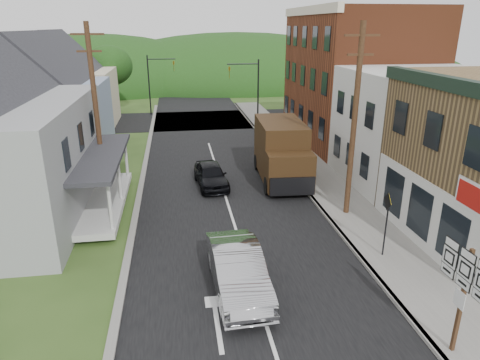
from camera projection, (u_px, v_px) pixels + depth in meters
name	position (u px, v px, depth m)	size (l,w,h in m)	color
ground	(245.00, 259.00, 17.05)	(120.00, 120.00, 0.00)	#2D4719
road	(219.00, 177.00, 26.35)	(9.00, 90.00, 0.02)	black
cross_road	(201.00, 120.00, 42.15)	(60.00, 9.00, 0.02)	black
sidewalk_right	(322.00, 182.00, 25.30)	(2.80, 55.00, 0.15)	slate
curb_right	(300.00, 183.00, 25.10)	(0.20, 55.00, 0.15)	slate
curb_left	(140.00, 192.00, 23.81)	(0.30, 55.00, 0.12)	slate
storefront_white	(419.00, 128.00, 24.51)	(8.00, 7.00, 6.50)	silver
storefront_red	(355.00, 78.00, 32.74)	(8.00, 12.00, 10.00)	brown
house_blue	(52.00, 102.00, 30.05)	(7.14, 8.16, 7.28)	#808FAF
house_cream	(72.00, 86.00, 38.34)	(7.14, 8.16, 7.28)	beige
utility_pole_right	(354.00, 122.00, 19.51)	(1.60, 0.26, 9.00)	#472D19
utility_pole_left	(96.00, 111.00, 21.99)	(1.60, 0.26, 9.00)	#472D19
traffic_signal_right	(251.00, 85.00, 38.22)	(2.87, 0.20, 6.00)	black
traffic_signal_left	(156.00, 78.00, 43.51)	(2.87, 0.20, 6.00)	black
tree_left_d	(109.00, 66.00, 43.86)	(4.80, 4.80, 6.94)	#382616
forested_ridge	(190.00, 84.00, 68.17)	(90.00, 30.00, 16.00)	#1C3710
silver_sedan	(238.00, 270.00, 14.82)	(1.69, 4.85, 1.60)	#ACACB1
dark_sedan	(211.00, 175.00, 24.58)	(1.62, 4.03, 1.37)	black
delivery_van	(282.00, 152.00, 25.15)	(2.91, 6.39, 3.50)	#311E0D
route_sign_cluster	(463.00, 287.00, 11.39)	(0.19, 1.84, 3.22)	#472D19
warning_sign	(387.00, 216.00, 16.53)	(0.14, 0.74, 2.69)	black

